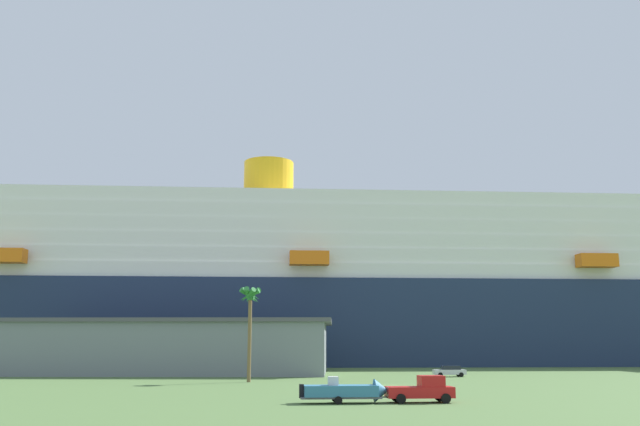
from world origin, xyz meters
TOP-DOWN VIEW (x-y plane):
  - ground_plane at (0.00, 30.00)m, footprint 600.00×600.00m
  - cruise_ship at (21.38, 75.88)m, footprint 305.16×50.88m
  - terminal_building at (-32.73, 33.12)m, footprint 54.25×26.68m
  - pickup_truck at (0.78, -21.77)m, footprint 5.76×2.69m
  - small_boat_on_trailer at (-5.35, -22.33)m, footprint 8.45×2.69m
  - palm_tree at (-16.85, 8.15)m, footprint 3.07×3.11m
  - parked_car_silver_sedan at (11.30, 21.94)m, footprint 4.74×2.20m

SIDE VIEW (x-z plane):
  - ground_plane at x=0.00m, z-range 0.00..0.00m
  - parked_car_silver_sedan at x=11.30m, z-range 0.04..1.62m
  - small_boat_on_trailer at x=-5.35m, z-range -0.12..2.03m
  - pickup_truck at x=0.78m, z-range -0.06..2.14m
  - terminal_building at x=-32.73m, z-range 0.02..8.59m
  - palm_tree at x=-16.85m, z-range 3.96..16.02m
  - cruise_ship at x=21.38m, z-range -10.87..42.73m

